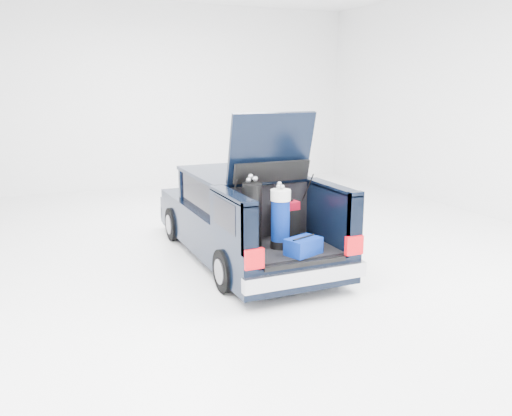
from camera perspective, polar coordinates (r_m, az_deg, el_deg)
name	(u,v)px	position (r m, az deg, el deg)	size (l,w,h in m)	color
ground	(244,257)	(9.19, -1.24, -5.16)	(14.00, 14.00, 0.00)	white
car	(242,217)	(9.10, -1.51, -0.94)	(1.87, 4.65, 2.47)	black
red_suitcase	(286,220)	(8.09, 3.19, -1.26)	(0.37, 0.26, 0.59)	maroon
black_golf_bag	(252,214)	(7.64, -0.42, -0.67)	(0.36, 0.37, 1.02)	black
blue_golf_bag	(280,218)	(7.57, 2.58, -1.08)	(0.29, 0.29, 0.94)	black
blue_duffel	(303,246)	(7.38, 5.01, -4.02)	(0.55, 0.45, 0.25)	navy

